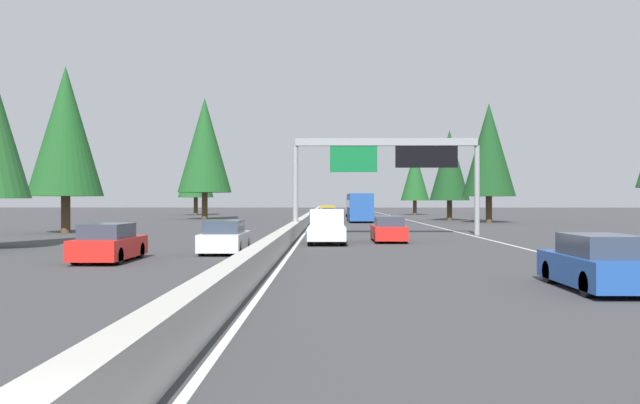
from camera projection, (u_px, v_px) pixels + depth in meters
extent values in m
plane|color=#38383A|center=(308.00, 225.00, 63.06)|extent=(320.00, 320.00, 0.00)
cube|color=#ADAAA3|center=(311.00, 216.00, 83.06)|extent=(180.00, 0.56, 0.90)
cube|color=silver|center=(416.00, 222.00, 72.91)|extent=(160.00, 0.16, 0.01)
cube|color=silver|center=(313.00, 222.00, 73.06)|extent=(160.00, 0.16, 0.01)
cylinder|color=gray|center=(296.00, 190.00, 45.35)|extent=(0.36, 0.36, 6.07)
cylinder|color=gray|center=(477.00, 190.00, 45.19)|extent=(0.36, 0.36, 6.07)
cube|color=gray|center=(386.00, 142.00, 45.26)|extent=(0.50, 12.32, 0.50)
cube|color=#0C602D|center=(354.00, 158.00, 45.14)|extent=(0.12, 3.20, 1.90)
cube|color=black|center=(426.00, 157.00, 45.08)|extent=(0.16, 4.20, 1.50)
cube|color=#1E4793|center=(597.00, 270.00, 17.57)|extent=(4.40, 1.80, 0.76)
cube|color=#2D3847|center=(600.00, 245.00, 17.35)|extent=(2.46, 1.51, 0.56)
cylinder|color=black|center=(549.00, 272.00, 18.99)|extent=(0.64, 0.22, 0.64)
cylinder|color=black|center=(605.00, 272.00, 18.97)|extent=(0.64, 0.22, 0.64)
cylinder|color=black|center=(588.00, 284.00, 16.17)|extent=(0.64, 0.22, 0.64)
cube|color=red|center=(389.00, 232.00, 38.00)|extent=(4.40, 1.80, 0.76)
cube|color=#2D3847|center=(389.00, 221.00, 37.77)|extent=(2.46, 1.51, 0.56)
cylinder|color=black|center=(373.00, 235.00, 39.42)|extent=(0.64, 0.22, 0.64)
cylinder|color=black|center=(400.00, 235.00, 39.39)|extent=(0.64, 0.22, 0.64)
cylinder|color=black|center=(376.00, 237.00, 36.60)|extent=(0.64, 0.22, 0.64)
cylinder|color=black|center=(405.00, 238.00, 36.58)|extent=(0.64, 0.22, 0.64)
cube|color=#1E4793|center=(359.00, 207.00, 74.47)|extent=(11.50, 2.50, 2.90)
cube|color=#2D3847|center=(359.00, 204.00, 74.47)|extent=(11.04, 2.55, 0.84)
cylinder|color=black|center=(348.00, 216.00, 78.51)|extent=(1.00, 0.30, 1.00)
cylinder|color=black|center=(367.00, 216.00, 78.48)|extent=(1.00, 0.30, 1.00)
cylinder|color=black|center=(351.00, 218.00, 70.46)|extent=(1.00, 0.30, 1.00)
cylinder|color=black|center=(371.00, 218.00, 70.43)|extent=(1.00, 0.30, 1.00)
cube|color=slate|center=(328.00, 215.00, 81.29)|extent=(4.40, 1.80, 0.76)
cube|color=#2D3847|center=(328.00, 210.00, 81.07)|extent=(2.46, 1.51, 0.56)
cylinder|color=black|center=(322.00, 217.00, 82.71)|extent=(0.64, 0.22, 0.64)
cylinder|color=black|center=(335.00, 217.00, 82.69)|extent=(0.64, 0.22, 0.64)
cylinder|color=black|center=(322.00, 217.00, 79.89)|extent=(0.64, 0.22, 0.64)
cylinder|color=black|center=(335.00, 217.00, 79.87)|extent=(0.64, 0.22, 0.64)
cube|color=#AD931E|center=(328.00, 211.00, 89.72)|extent=(5.00, 1.95, 1.44)
cube|color=#2D3847|center=(328.00, 209.00, 87.42)|extent=(0.08, 1.48, 0.56)
cylinder|color=black|center=(322.00, 215.00, 91.43)|extent=(0.70, 0.24, 0.70)
cylinder|color=black|center=(334.00, 215.00, 91.41)|extent=(0.70, 0.24, 0.70)
cylinder|color=black|center=(321.00, 216.00, 88.03)|extent=(0.70, 0.24, 0.70)
cylinder|color=black|center=(334.00, 216.00, 88.01)|extent=(0.70, 0.24, 0.70)
cube|color=white|center=(355.00, 205.00, 91.64)|extent=(6.12, 2.40, 2.50)
cube|color=white|center=(354.00, 207.00, 95.89)|extent=(2.38, 2.30, 1.90)
cylinder|color=black|center=(347.00, 214.00, 95.74)|extent=(0.90, 0.28, 0.90)
cylinder|color=black|center=(361.00, 214.00, 95.71)|extent=(0.90, 0.28, 0.90)
cylinder|color=black|center=(348.00, 215.00, 89.96)|extent=(0.90, 0.28, 0.90)
cylinder|color=black|center=(364.00, 215.00, 89.93)|extent=(0.90, 0.28, 0.90)
cube|color=silver|center=(327.00, 232.00, 36.49)|extent=(5.60, 2.00, 0.70)
cube|color=silver|center=(327.00, 217.00, 37.50)|extent=(2.24, 1.84, 0.90)
cube|color=#2D3847|center=(327.00, 216.00, 37.50)|extent=(2.02, 1.92, 0.41)
cylinder|color=black|center=(312.00, 234.00, 38.35)|extent=(0.80, 0.28, 0.80)
cylinder|color=black|center=(342.00, 234.00, 38.33)|extent=(0.80, 0.28, 0.80)
cylinder|color=black|center=(310.00, 238.00, 34.65)|extent=(0.80, 0.28, 0.80)
cylinder|color=black|center=(343.00, 238.00, 34.63)|extent=(0.80, 0.28, 0.80)
cube|color=silver|center=(225.00, 241.00, 29.86)|extent=(4.40, 1.80, 0.76)
cube|color=#2D3847|center=(224.00, 227.00, 29.64)|extent=(2.46, 1.51, 0.56)
cylinder|color=black|center=(213.00, 244.00, 31.28)|extent=(0.64, 0.22, 0.64)
cylinder|color=black|center=(247.00, 244.00, 31.26)|extent=(0.64, 0.22, 0.64)
cylinder|color=black|center=(201.00, 248.00, 28.46)|extent=(0.64, 0.22, 0.64)
cylinder|color=black|center=(238.00, 248.00, 28.44)|extent=(0.64, 0.22, 0.64)
cube|color=red|center=(109.00, 248.00, 25.80)|extent=(4.40, 1.80, 0.76)
cube|color=#2D3847|center=(107.00, 231.00, 25.58)|extent=(2.46, 1.51, 0.56)
cylinder|color=black|center=(101.00, 250.00, 27.22)|extent=(0.64, 0.22, 0.64)
cylinder|color=black|center=(140.00, 250.00, 27.20)|extent=(0.64, 0.22, 0.64)
cylinder|color=black|center=(75.00, 256.00, 24.40)|extent=(0.64, 0.22, 0.64)
cylinder|color=black|center=(118.00, 256.00, 24.38)|extent=(0.64, 0.22, 0.64)
cylinder|color=#4C3823|center=(489.00, 209.00, 71.14)|extent=(0.67, 0.67, 2.81)
cone|color=#143D19|center=(489.00, 150.00, 71.13)|extent=(5.61, 5.61, 9.95)
cylinder|color=#4C3823|center=(449.00, 210.00, 79.43)|extent=(0.62, 0.62, 2.37)
cone|color=#143D19|center=(450.00, 165.00, 79.42)|extent=(4.73, 4.73, 8.39)
cylinder|color=#4C3823|center=(415.00, 208.00, 110.16)|extent=(0.62, 0.62, 2.35)
cone|color=#194C1E|center=(415.00, 175.00, 110.15)|extent=(4.71, 4.71, 8.34)
cylinder|color=#4C3823|center=(66.00, 214.00, 48.47)|extent=(0.65, 0.65, 2.67)
cone|color=#194C1E|center=(66.00, 131.00, 48.46)|extent=(5.35, 5.35, 9.48)
cylinder|color=#4C3823|center=(205.00, 206.00, 84.13)|extent=(0.73, 0.73, 3.38)
cone|color=#194C1E|center=(205.00, 145.00, 84.11)|extent=(6.75, 6.75, 11.97)
cylinder|color=#4C3823|center=(196.00, 206.00, 108.62)|extent=(0.67, 0.67, 2.86)
cone|color=#194C1E|center=(196.00, 166.00, 108.60)|extent=(5.72, 5.72, 10.15)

